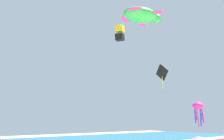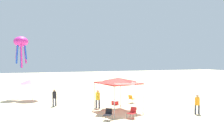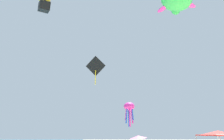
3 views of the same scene
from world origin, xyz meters
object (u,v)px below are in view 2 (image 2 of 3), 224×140
(beach_umbrella, at_px, (30,81))
(person_watching_sky, at_px, (98,97))
(folding_chair_near_cooler, at_px, (132,112))
(canopy_tent, at_px, (118,81))
(folding_chair_left_of_tent, at_px, (108,113))
(person_far_stroller, at_px, (197,103))
(cooler_box, at_px, (115,103))
(kite_octopus_magenta, at_px, (21,43))
(folding_chair_right_of_tent, at_px, (132,98))
(person_kite_handler, at_px, (54,96))

(beach_umbrella, relative_size, person_watching_sky, 1.44)
(folding_chair_near_cooler, bearing_deg, beach_umbrella, 175.87)
(canopy_tent, distance_m, folding_chair_left_of_tent, 3.81)
(person_far_stroller, bearing_deg, cooler_box, 146.51)
(person_watching_sky, bearing_deg, person_far_stroller, 9.71)
(beach_umbrella, distance_m, kite_octopus_magenta, 4.87)
(folding_chair_right_of_tent, height_order, kite_octopus_magenta, kite_octopus_magenta)
(folding_chair_left_of_tent, relative_size, person_watching_sky, 0.49)
(kite_octopus_magenta, bearing_deg, beach_umbrella, 135.28)
(beach_umbrella, height_order, person_kite_handler, beach_umbrella)
(person_far_stroller, bearing_deg, folding_chair_near_cooler, -168.39)
(canopy_tent, bearing_deg, cooler_box, -14.80)
(beach_umbrella, xyz_separation_m, cooler_box, (-5.32, -7.61, -1.83))
(kite_octopus_magenta, bearing_deg, folding_chair_left_of_tent, 140.54)
(folding_chair_near_cooler, relative_size, person_kite_handler, 0.52)
(beach_umbrella, relative_size, folding_chair_left_of_tent, 2.93)
(folding_chair_near_cooler, height_order, kite_octopus_magenta, kite_octopus_magenta)
(person_kite_handler, xyz_separation_m, person_watching_sky, (-2.31, -3.53, 0.05))
(person_watching_sky, bearing_deg, cooler_box, 71.38)
(kite_octopus_magenta, bearing_deg, folding_chair_near_cooler, 146.64)
(person_far_stroller, height_order, kite_octopus_magenta, kite_octopus_magenta)
(beach_umbrella, bearing_deg, person_far_stroller, -131.80)
(folding_chair_right_of_tent, distance_m, person_far_stroller, 6.80)
(beach_umbrella, bearing_deg, folding_chair_right_of_tent, -118.09)
(cooler_box, height_order, person_watching_sky, person_watching_sky)
(folding_chair_near_cooler, height_order, person_watching_sky, person_watching_sky)
(folding_chair_near_cooler, bearing_deg, cooler_box, 136.16)
(person_kite_handler, xyz_separation_m, person_far_stroller, (-7.13, -10.38, 0.00))
(cooler_box, bearing_deg, folding_chair_right_of_tent, -81.77)
(person_kite_handler, distance_m, kite_octopus_magenta, 8.81)
(cooler_box, distance_m, kite_octopus_magenta, 12.95)
(canopy_tent, relative_size, person_far_stroller, 2.45)
(canopy_tent, distance_m, cooler_box, 3.52)
(canopy_tent, xyz_separation_m, person_far_stroller, (-3.28, -5.52, -1.62))
(canopy_tent, bearing_deg, person_kite_handler, 51.62)
(canopy_tent, relative_size, kite_octopus_magenta, 1.09)
(folding_chair_right_of_tent, xyz_separation_m, person_kite_handler, (1.04, 7.39, 0.46))
(person_far_stroller, relative_size, kite_octopus_magenta, 0.45)
(folding_chair_near_cooler, xyz_separation_m, folding_chair_left_of_tent, (0.13, 1.86, 0.00))
(folding_chair_near_cooler, xyz_separation_m, person_far_stroller, (-0.49, -5.44, 0.46))
(beach_umbrella, height_order, cooler_box, beach_umbrella)
(cooler_box, relative_size, person_kite_handler, 0.45)
(canopy_tent, distance_m, person_far_stroller, 6.62)
(folding_chair_left_of_tent, bearing_deg, person_kite_handler, 151.90)
(folding_chair_near_cooler, xyz_separation_m, cooler_box, (5.33, -0.59, -0.27))
(folding_chair_left_of_tent, xyz_separation_m, person_kite_handler, (6.51, 3.09, 0.46))
(kite_octopus_magenta, bearing_deg, person_far_stroller, 160.02)
(person_kite_handler, bearing_deg, folding_chair_left_of_tent, -94.30)
(folding_chair_left_of_tent, bearing_deg, folding_chair_near_cooler, 32.36)
(beach_umbrella, bearing_deg, canopy_tent, -138.56)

